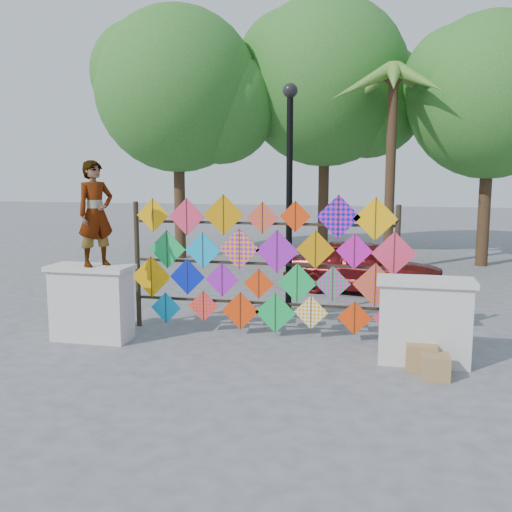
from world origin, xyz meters
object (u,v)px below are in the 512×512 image
vendor_woman (96,214)px  kite_rack (265,265)px  lamppost (289,179)px  sedan (364,266)px

vendor_woman → kite_rack: bearing=-38.1°
lamppost → sedan: bearing=63.9°
vendor_woman → sedan: size_ratio=0.47×
kite_rack → sedan: bearing=68.9°
kite_rack → vendor_woman: 2.95m
kite_rack → sedan: 4.34m
kite_rack → lamppost: bearing=80.9°
sedan → lamppost: lamppost is taller
sedan → lamppost: 3.68m
kite_rack → lamppost: lamppost is taller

